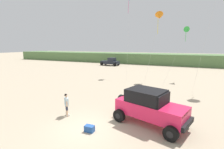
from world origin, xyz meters
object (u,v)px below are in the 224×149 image
kite_black_sled (187,30)px  distant_pickup (110,62)px  person_watching (67,103)px  kite_red_delta (159,17)px  cooler_box (89,129)px  jeep (150,106)px

kite_black_sled → distant_pickup: bearing=146.1°
person_watching → kite_red_delta: (4.05, 15.44, 8.08)m
cooler_box → jeep: bearing=37.1°
kite_black_sled → kite_red_delta: 4.49m
cooler_box → kite_red_delta: (1.38, 16.70, 8.82)m
person_watching → distant_pickup: (-9.41, 28.79, 0.00)m
jeep → distant_pickup: jeep is taller
person_watching → cooler_box: size_ratio=2.98×
jeep → cooler_box: 4.02m
distant_pickup → kite_black_sled: 21.62m
person_watching → distant_pickup: 30.29m
kite_red_delta → kite_black_sled: bearing=26.1°
jeep → cooler_box: jeep is taller
cooler_box → kite_black_sled: bearing=73.2°
cooler_box → kite_red_delta: kite_red_delta is taller
cooler_box → distant_pickup: size_ratio=0.12×
distant_pickup → kite_red_delta: (13.46, -13.35, 8.08)m
cooler_box → person_watching: bearing=153.2°
person_watching → kite_black_sled: 19.94m
cooler_box → kite_red_delta: 18.94m
person_watching → kite_red_delta: size_ratio=0.17×
jeep → cooler_box: size_ratio=8.95×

